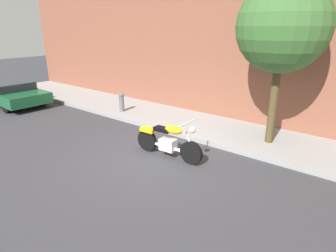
% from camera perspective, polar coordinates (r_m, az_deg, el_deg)
% --- Properties ---
extents(ground_plane, '(60.00, 60.00, 0.00)m').
position_cam_1_polar(ground_plane, '(7.80, -2.44, -6.30)').
color(ground_plane, '#38383D').
extents(sidewalk, '(24.90, 2.47, 0.14)m').
position_cam_1_polar(sidewalk, '(9.91, 8.28, -0.36)').
color(sidewalk, '#979797').
rests_on(sidewalk, ground).
extents(building_facade, '(24.90, 0.50, 7.32)m').
position_cam_1_polar(building_facade, '(10.67, 13.60, 20.34)').
color(building_facade, brown).
rests_on(building_facade, ground).
extents(motorcycle, '(2.09, 0.70, 1.12)m').
position_cam_1_polar(motorcycle, '(7.65, 0.01, -3.03)').
color(motorcycle, black).
rests_on(motorcycle, ground).
extents(parked_car_green, '(4.33, 1.90, 1.03)m').
position_cam_1_polar(parked_car_green, '(14.97, -29.09, 6.00)').
color(parked_car_green, black).
rests_on(parked_car_green, ground).
extents(street_tree, '(2.43, 2.43, 4.59)m').
position_cam_1_polar(street_tree, '(8.37, 22.03, 17.92)').
color(street_tree, '#4D4023').
rests_on(street_tree, ground).
extents(fire_hydrant, '(0.20, 0.20, 0.91)m').
position_cam_1_polar(fire_hydrant, '(11.59, -9.27, 4.46)').
color(fire_hydrant, slate).
rests_on(fire_hydrant, ground).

